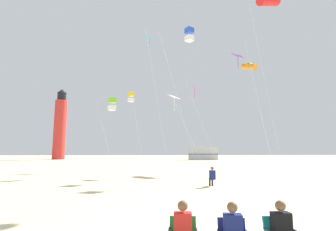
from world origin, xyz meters
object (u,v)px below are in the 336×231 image
Objects in this scene: kite_tube_scarlet at (268,1)px; kite_diamond_cyan at (150,44)px; rv_van_silver at (203,153)px; kite_diamond_magenta at (195,90)px; kite_diamond_white at (175,100)px; kite_tube_orange at (249,66)px; kite_box_gold at (131,97)px; kite_box_lime at (112,104)px; kite_diamond_violet at (239,60)px; lighthouse_distant at (60,126)px; kite_flyer_standing at (212,176)px; kite_box_blue at (189,35)px.

kite_diamond_cyan is at bearing 137.59° from kite_tube_scarlet.
rv_van_silver is (11.52, 31.59, -11.77)m from kite_diamond_cyan.
kite_diamond_white is at bearing -119.86° from kite_diamond_magenta.
kite_box_gold is at bearing 179.24° from kite_tube_orange.
kite_tube_orange is at bearing 23.25° from kite_box_lime.
kite_diamond_violet is 49.99m from lighthouse_distant.
kite_diamond_white is at bearing -63.99° from kite_box_gold.
lighthouse_distant is at bearing 125.95° from kite_diamond_magenta.
kite_flyer_standing is at bearing -158.31° from kite_tube_scarlet.
kite_box_gold is 1.02× the size of kite_diamond_magenta.
kite_box_gold is at bearing 131.70° from kite_tube_scarlet.
kite_flyer_standing is 0.13× the size of kite_diamond_magenta.
kite_flyer_standing is 0.17× the size of kite_diamond_white.
rv_van_silver is (14.89, 34.00, -4.88)m from kite_box_lime.
kite_diamond_violet is 6.89m from kite_diamond_white.
kite_tube_scarlet is 10.14m from kite_diamond_magenta.
kite_box_blue is 39.01m from rv_van_silver.
kite_diamond_cyan is at bearing 114.78° from kite_diamond_white.
kite_diamond_magenta is at bearing -99.91° from rv_van_silver.
lighthouse_distant reaches higher than kite_diamond_cyan.
kite_tube_orange is (3.19, 12.43, -0.82)m from kite_tube_scarlet.
lighthouse_distant is 34.23m from rv_van_silver.
kite_tube_scarlet is (8.95, -8.18, 0.07)m from kite_diamond_cyan.
kite_diamond_cyan is 8.04m from kite_box_lime.
kite_diamond_cyan reaches higher than kite_box_blue.
kite_diamond_cyan is 1.61× the size of kite_diamond_magenta.
kite_box_gold is 1.33× the size of kite_diamond_white.
kite_diamond_white is (-1.72, 5.46, 5.68)m from kite_flyer_standing.
kite_box_blue is (5.69, -9.55, 3.45)m from kite_box_gold.
lighthouse_distant reaches higher than kite_box_lime.
kite_tube_scarlet is 5.22m from kite_diamond_violet.
kite_tube_orange reaches higher than kite_flyer_standing.
kite_diamond_cyan is (-3.90, 10.19, 12.54)m from kite_flyer_standing.
kite_tube_orange reaches higher than rv_van_silver.
kite_flyer_standing is 0.11× the size of kite_diamond_violet.
kite_tube_scarlet is 1.55× the size of kite_box_gold.
kite_box_lime is (-12.32, 5.76, -6.96)m from kite_tube_scarlet.
lighthouse_distant reaches higher than kite_tube_orange.
kite_box_lime is 42.54m from lighthouse_distant.
kite_tube_orange reaches higher than kite_diamond_violet.
kite_diamond_violet is 1.22× the size of kite_diamond_magenta.
kite_tube_scarlet is 17.59m from kite_box_gold.
kite_box_blue is 1.90× the size of rv_van_silver.
kite_box_gold is at bearing 139.89° from kite_diamond_violet.
kite_box_blue is 5.02m from kite_diamond_violet.
kite_flyer_standing is 0.17× the size of kite_box_lime.
kite_tube_orange is at bearing 42.02° from kite_diamond_white.
lighthouse_distant reaches higher than kite_diamond_magenta.
kite_diamond_magenta reaches higher than kite_flyer_standing.
kite_box_blue is at bearing -104.64° from kite_diamond_magenta.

